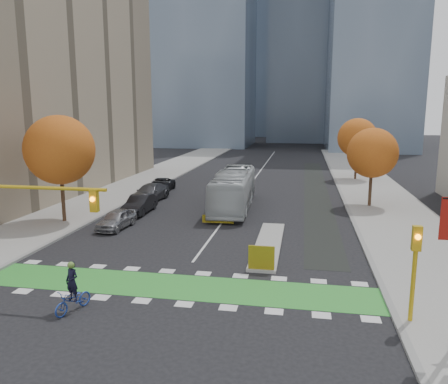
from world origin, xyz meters
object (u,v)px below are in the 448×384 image
at_px(tree_west, 60,150).
at_px(parked_car_d, 160,185).
at_px(bus, 234,189).
at_px(parked_car_b, 140,204).
at_px(parked_car_c, 150,193).
at_px(cyclist, 73,295).
at_px(tree_east_far, 357,138).
at_px(tree_east_near, 372,153).
at_px(hazard_board, 261,258).
at_px(traffic_signal_east, 415,260).
at_px(parked_car_a, 116,219).

xyz_separation_m(tree_west, parked_car_d, (3.00, 14.12, -4.93)).
relative_size(bus, parked_car_b, 2.63).
height_order(tree_west, parked_car_c, tree_west).
distance_m(cyclist, bus, 21.56).
relative_size(tree_east_far, parked_car_d, 1.55).
distance_m(tree_east_near, cyclist, 28.80).
bearing_deg(hazard_board, parked_car_c, 126.10).
distance_m(tree_east_near, bus, 12.62).
bearing_deg(cyclist, parked_car_d, 119.11).
xyz_separation_m(tree_east_far, bus, (-12.41, -18.69, -3.53)).
bearing_deg(parked_car_d, parked_car_b, -82.21).
bearing_deg(tree_east_near, traffic_signal_east, -93.81).
height_order(tree_east_far, bus, tree_east_far).
bearing_deg(hazard_board, tree_east_near, 65.80).
xyz_separation_m(hazard_board, bus, (-3.91, 15.11, 0.91)).
bearing_deg(parked_car_a, parked_car_d, 100.44).
bearing_deg(tree_east_near, cyclist, -122.90).
distance_m(tree_west, parked_car_b, 7.84).
bearing_deg(parked_car_d, cyclist, -80.04).
height_order(traffic_signal_east, parked_car_c, traffic_signal_east).
bearing_deg(parked_car_d, traffic_signal_east, -54.95).
bearing_deg(parked_car_b, tree_east_far, 47.52).
xyz_separation_m(cyclist, parked_car_d, (-5.52, 28.05, -0.06)).
bearing_deg(parked_car_d, tree_east_far, 27.76).
bearing_deg(bus, hazard_board, -78.00).
bearing_deg(bus, parked_car_a, -134.62).
bearing_deg(parked_car_c, parked_car_a, -77.14).
bearing_deg(parked_car_b, tree_west, -138.19).
distance_m(parked_car_c, parked_car_d, 5.04).
xyz_separation_m(tree_east_near, parked_car_b, (-19.42, -5.88, -4.10)).
xyz_separation_m(tree_east_near, bus, (-11.91, -2.69, -3.16)).
relative_size(cyclist, bus, 0.18).
height_order(hazard_board, parked_car_d, hazard_board).
relative_size(traffic_signal_east, parked_car_d, 0.83).
height_order(cyclist, bus, bus).
xyz_separation_m(parked_car_a, parked_car_c, (-1.03, 10.00, 0.09)).
height_order(traffic_signal_east, cyclist, traffic_signal_east).
xyz_separation_m(hazard_board, parked_car_d, (-13.00, 21.92, -0.11)).
relative_size(tree_east_near, parked_car_c, 1.30).
height_order(hazard_board, parked_car_a, hazard_board).
relative_size(traffic_signal_east, parked_car_a, 1.00).
distance_m(hazard_board, traffic_signal_east, 8.26).
distance_m(traffic_signal_east, parked_car_b, 24.53).
height_order(traffic_signal_east, parked_car_d, traffic_signal_east).
distance_m(tree_east_near, parked_car_c, 20.76).
xyz_separation_m(tree_west, cyclist, (8.52, -13.93, -4.87)).
height_order(tree_east_far, cyclist, tree_east_far).
distance_m(cyclist, parked_car_a, 13.60).
xyz_separation_m(traffic_signal_east, parked_car_c, (-18.84, 21.63, -1.94)).
bearing_deg(parked_car_d, tree_west, -103.17).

